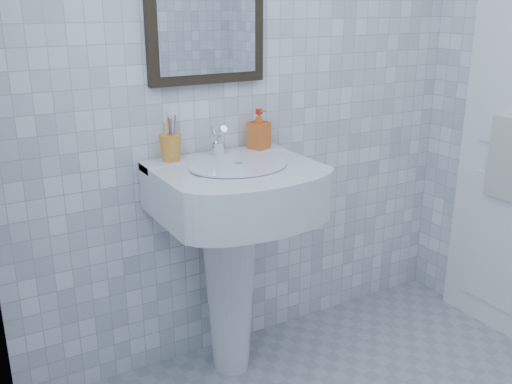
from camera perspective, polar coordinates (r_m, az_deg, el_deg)
wall_back at (r=2.48m, az=-0.37°, el=11.42°), size 2.20×0.02×2.50m
wall_left at (r=0.99m, az=-21.54°, el=-0.79°), size 0.02×2.40×2.50m
washbasin at (r=2.35m, az=-2.41°, el=-4.27°), size 0.63×0.46×0.96m
faucet at (r=2.33m, az=-3.84°, el=4.90°), size 0.05×0.12×0.14m
toothbrush_cup at (r=2.28m, az=-8.54°, el=4.41°), size 0.11×0.11×0.11m
soap_dispenser at (r=2.45m, az=0.30°, el=6.33°), size 0.10×0.10×0.17m
wall_mirror at (r=2.34m, az=-5.03°, el=18.30°), size 0.50×0.04×0.62m
hand_towel at (r=2.86m, az=23.60°, el=3.07°), size 0.03×0.16×0.38m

